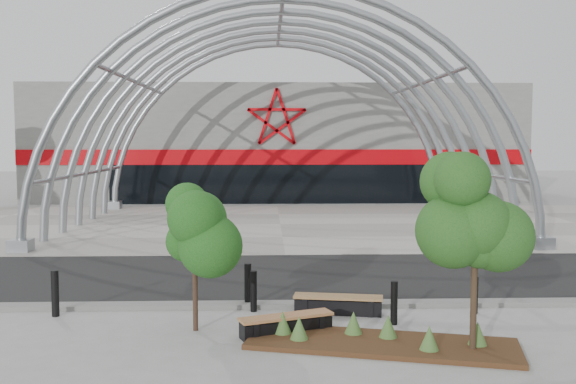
# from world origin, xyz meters

# --- Properties ---
(ground) EXTENTS (140.00, 140.00, 0.00)m
(ground) POSITION_xyz_m (0.00, 0.00, 0.00)
(ground) COLOR gray
(ground) RESTS_ON ground
(road) EXTENTS (140.00, 7.00, 0.02)m
(road) POSITION_xyz_m (0.00, 3.50, 0.01)
(road) COLOR black
(road) RESTS_ON ground
(forecourt) EXTENTS (60.00, 17.00, 0.04)m
(forecourt) POSITION_xyz_m (0.00, 15.50, 0.02)
(forecourt) COLOR gray
(forecourt) RESTS_ON ground
(kerb) EXTENTS (60.00, 0.50, 0.12)m
(kerb) POSITION_xyz_m (0.00, -0.25, 0.06)
(kerb) COLOR slate
(kerb) RESTS_ON ground
(arena_building) EXTENTS (34.00, 15.24, 8.00)m
(arena_building) POSITION_xyz_m (0.00, 33.45, 3.99)
(arena_building) COLOR slate
(arena_building) RESTS_ON ground
(vault_canopy) EXTENTS (20.80, 15.80, 20.36)m
(vault_canopy) POSITION_xyz_m (0.00, 15.50, 0.02)
(vault_canopy) COLOR #90969B
(vault_canopy) RESTS_ON ground
(planting_bed) EXTENTS (5.78, 3.03, 0.59)m
(planting_bed) POSITION_xyz_m (1.63, -3.40, 0.14)
(planting_bed) COLOR #362011
(planting_bed) RESTS_ON ground
(street_tree_0) EXTENTS (1.57, 1.57, 3.58)m
(street_tree_0) POSITION_xyz_m (-2.28, -2.19, 2.57)
(street_tree_0) COLOR black
(street_tree_0) RESTS_ON ground
(street_tree_1) EXTENTS (1.61, 1.61, 3.80)m
(street_tree_1) POSITION_xyz_m (3.43, -3.93, 2.73)
(street_tree_1) COLOR black
(street_tree_1) RESTS_ON ground
(bench_0) EXTENTS (2.14, 1.19, 0.44)m
(bench_0) POSITION_xyz_m (-0.26, -2.59, 0.22)
(bench_0) COLOR black
(bench_0) RESTS_ON ground
(bench_1) EXTENTS (2.22, 0.85, 0.46)m
(bench_1) POSITION_xyz_m (1.06, -0.94, 0.22)
(bench_1) COLOR black
(bench_1) RESTS_ON ground
(bollard_0) EXTENTS (0.18, 0.18, 1.13)m
(bollard_0) POSITION_xyz_m (-5.80, -0.92, 0.56)
(bollard_0) COLOR black
(bollard_0) RESTS_ON ground
(bollard_1) EXTENTS (0.18, 0.18, 1.11)m
(bollard_1) POSITION_xyz_m (-1.17, -0.14, 0.55)
(bollard_1) COLOR black
(bollard_1) RESTS_ON ground
(bollard_2) EXTENTS (0.16, 0.16, 1.02)m
(bollard_2) POSITION_xyz_m (-1.01, -0.65, 0.51)
(bollard_2) COLOR black
(bollard_2) RESTS_ON ground
(bollard_3) EXTENTS (0.16, 0.16, 1.01)m
(bollard_3) POSITION_xyz_m (2.25, -1.88, 0.51)
(bollard_3) COLOR black
(bollard_3) RESTS_ON ground
(bollard_4) EXTENTS (0.15, 0.15, 0.91)m
(bollard_4) POSITION_xyz_m (4.43, -1.01, 0.46)
(bollard_4) COLOR black
(bollard_4) RESTS_ON ground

